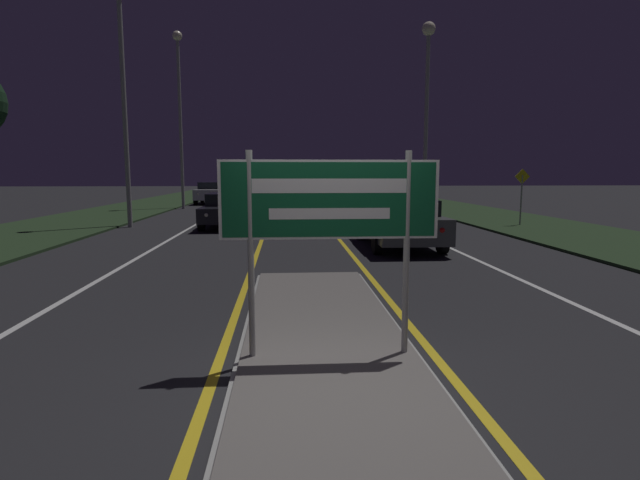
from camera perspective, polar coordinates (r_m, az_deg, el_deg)
name	(u,v)px	position (r m, az deg, el deg)	size (l,w,h in m)	color
ground_plane	(335,388)	(5.16, 1.76, -16.55)	(160.00, 160.00, 0.00)	#232326
median_island	(329,358)	(5.77, 1.06, -13.38)	(2.10, 9.36, 0.10)	#999993
verge_left	(98,217)	(26.36, -23.99, 2.46)	(5.00, 100.00, 0.08)	#23381E
verge_right	(482,214)	(26.70, 18.01, 2.80)	(5.00, 100.00, 0.08)	#23381E
centre_line_yellow_left	(273,209)	(29.76, -5.44, 3.53)	(0.12, 70.00, 0.01)	gold
centre_line_yellow_right	(314,209)	(29.80, -0.65, 3.57)	(0.12, 70.00, 0.01)	gold
lane_line_white_left	(222,209)	(29.99, -11.11, 3.45)	(0.12, 70.00, 0.01)	silver
lane_line_white_right	(363,209)	(30.12, 4.98, 3.58)	(0.12, 70.00, 0.01)	silver
edge_line_white_left	(170,210)	(30.50, -16.72, 3.34)	(0.10, 70.00, 0.01)	silver
edge_line_white_right	(413,208)	(30.73, 10.53, 3.56)	(0.10, 70.00, 0.01)	silver
highway_sign	(330,209)	(5.40, 1.11, 3.55)	(2.38, 0.07, 2.26)	#9E9E99
streetlight_left_near	(123,77)	(21.29, -21.61, 16.97)	(0.50, 0.50, 9.12)	#9E9E99
streetlight_left_far	(179,95)	(31.29, -15.77, 15.64)	(0.55, 0.55, 10.21)	#9E9E99
streetlight_right_near	(427,82)	(24.65, 12.16, 17.25)	(0.62, 0.62, 8.96)	#9E9E99
car_receding_0	(398,221)	(14.65, 8.94, 2.18)	(1.97, 4.80, 1.40)	#4C514C
car_receding_1	(343,197)	(27.94, 2.69, 4.88)	(1.86, 4.49, 1.47)	#B7B7BC
car_approaching_0	(230,209)	(20.15, -10.25, 3.50)	(2.03, 4.41, 1.33)	black
car_approaching_1	(212,192)	(35.89, -12.28, 5.35)	(1.97, 4.45, 1.50)	#B7B7BC
warning_sign	(522,191)	(21.34, 22.05, 5.20)	(0.60, 0.06, 2.21)	#9E9E99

